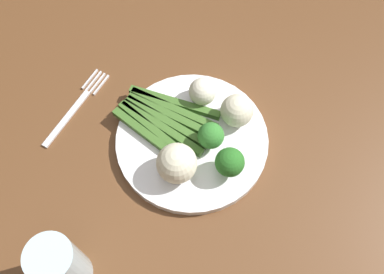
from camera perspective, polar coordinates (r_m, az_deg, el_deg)
name	(u,v)px	position (r m, az deg, el deg)	size (l,w,h in m)	color
ground_plane	(194,223)	(1.44, 0.27, -10.95)	(6.00, 6.00, 0.02)	gray
dining_table	(196,133)	(0.84, 0.45, 0.53)	(1.29, 0.93, 0.73)	brown
plate	(192,140)	(0.72, 0.00, -0.44)	(0.24, 0.24, 0.01)	white
asparagus_bundle	(165,121)	(0.72, -3.48, 2.07)	(0.17, 0.11, 0.01)	#3D6626
broccoli_right	(211,136)	(0.68, 2.42, 0.15)	(0.04, 0.04, 0.05)	#609E3D
broccoli_front	(230,162)	(0.66, 4.84, -3.26)	(0.04, 0.04, 0.05)	#568E33
cauliflower_back	(237,111)	(0.71, 5.76, 3.38)	(0.05, 0.05, 0.05)	beige
cauliflower_back_right	(177,163)	(0.66, -1.96, -3.38)	(0.06, 0.06, 0.06)	beige
cauliflower_near_fork	(203,92)	(0.73, 1.36, 5.83)	(0.05, 0.05, 0.05)	silver
fork	(76,107)	(0.78, -14.60, 3.77)	(0.04, 0.17, 0.00)	silver
water_glass	(60,266)	(0.63, -16.47, -15.48)	(0.06, 0.06, 0.12)	silver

